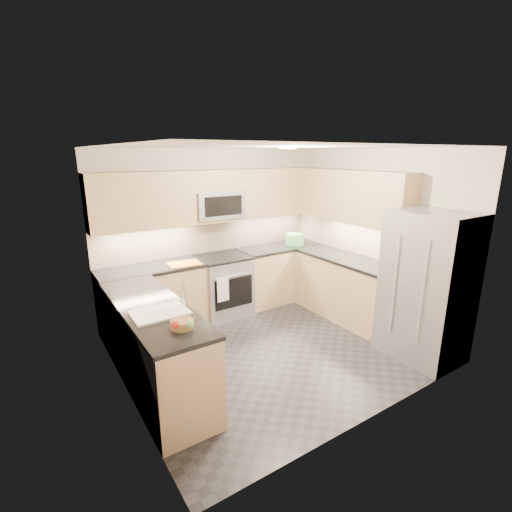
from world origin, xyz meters
The scene contains 35 objects.
floor centered at (0.00, 0.00, 0.00)m, with size 3.60×3.20×0.00m, color black.
ceiling centered at (0.00, 0.00, 2.50)m, with size 3.60×3.20×0.02m, color beige.
wall_back centered at (0.00, 1.60, 1.25)m, with size 3.60×0.02×2.50m, color beige.
wall_front centered at (0.00, -1.60, 1.25)m, with size 3.60×0.02×2.50m, color beige.
wall_left centered at (-1.80, 0.00, 1.25)m, with size 0.02×3.20×2.50m, color beige.
wall_right centered at (1.80, 0.00, 1.25)m, with size 0.02×3.20×2.50m, color beige.
base_cab_back_left centered at (-1.09, 1.30, 0.45)m, with size 1.42×0.60×0.90m, color tan.
base_cab_back_right centered at (1.09, 1.30, 0.45)m, with size 1.42×0.60×0.90m, color tan.
base_cab_right centered at (1.50, 0.15, 0.45)m, with size 0.60×1.70×0.90m, color tan.
base_cab_peninsula centered at (-1.50, 0.00, 0.45)m, with size 0.60×2.00×0.90m, color tan.
countertop_back_left centered at (-1.09, 1.30, 0.92)m, with size 1.42×0.63×0.04m, color black.
countertop_back_right centered at (1.09, 1.30, 0.92)m, with size 1.42×0.63×0.04m, color black.
countertop_right centered at (1.50, 0.15, 0.92)m, with size 0.63×1.70×0.04m, color black.
countertop_peninsula centered at (-1.50, 0.00, 0.92)m, with size 0.63×2.00×0.04m, color black.
upper_cab_back centered at (0.00, 1.43, 1.83)m, with size 3.60×0.35×0.75m, color tan.
upper_cab_right centered at (1.62, 0.28, 1.83)m, with size 0.35×1.95×0.75m, color tan.
backsplash_back centered at (0.00, 1.60, 1.20)m, with size 3.60×0.01×0.51m, color tan.
backsplash_right centered at (1.80, 0.45, 1.20)m, with size 0.01×2.30×0.51m, color tan.
gas_range centered at (0.00, 1.28, 0.46)m, with size 0.76×0.65×0.91m, color #9EA1A6.
range_cooktop centered at (0.00, 1.28, 0.92)m, with size 0.76×0.65×0.03m, color black.
oven_door_glass centered at (0.00, 0.95, 0.45)m, with size 0.62×0.02×0.45m, color black.
oven_handle centered at (0.00, 0.93, 0.72)m, with size 0.02×0.02×0.60m, color #B2B5BA.
microwave centered at (0.00, 1.40, 1.70)m, with size 0.76×0.40×0.40m, color gray.
microwave_door centered at (0.00, 1.20, 1.70)m, with size 0.60×0.01×0.28m, color black.
refrigerator centered at (1.45, -1.15, 0.90)m, with size 0.70×0.90×1.80m, color #94979B.
fridge_handle_left centered at (1.08, -1.33, 0.95)m, with size 0.02×0.02×1.20m, color #B2B5BA.
fridge_handle_right centered at (1.08, -0.97, 0.95)m, with size 0.02×0.02×1.20m, color #B2B5BA.
sink_basin centered at (-1.50, -0.25, 0.88)m, with size 0.52×0.38×0.16m, color white.
faucet centered at (-1.24, -0.25, 1.08)m, with size 0.03×0.03×0.28m, color silver.
utensil_bowl centered at (1.38, 1.26, 1.03)m, with size 0.31×0.31×0.17m, color green.
cutting_board centered at (-0.65, 1.17, 0.95)m, with size 0.44×0.31×0.01m, color orange.
fruit_basket centered at (-1.43, -0.65, 0.98)m, with size 0.20×0.20×0.07m, color olive.
fruit_apple centered at (-1.55, -0.79, 1.05)m, with size 0.07×0.07×0.07m, color #A01B12.
fruit_pear centered at (-1.44, -0.84, 1.05)m, with size 0.07×0.07×0.07m, color #68C052.
dish_towel_check centered at (-0.20, 0.91, 0.55)m, with size 0.18×0.02×0.35m, color white.
Camera 1 is at (-2.52, -3.50, 2.43)m, focal length 26.00 mm.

